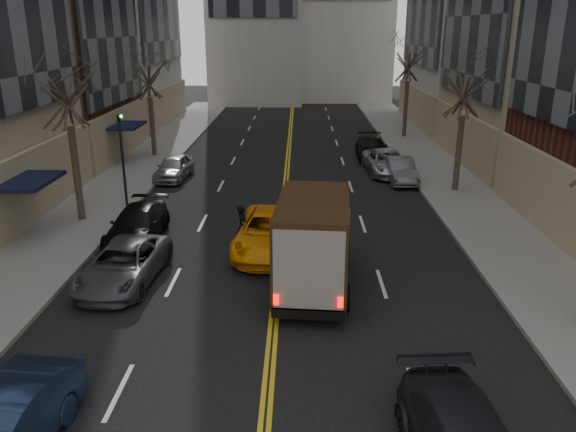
# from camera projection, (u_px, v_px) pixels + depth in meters

# --- Properties ---
(sidewalk_left) EXTENTS (4.00, 66.00, 0.15)m
(sidewalk_left) POSITION_uv_depth(u_px,v_px,m) (125.00, 179.00, 31.27)
(sidewalk_left) COLOR slate
(sidewalk_left) RESTS_ON ground
(sidewalk_right) EXTENTS (4.00, 66.00, 0.15)m
(sidewalk_right) POSITION_uv_depth(u_px,v_px,m) (449.00, 181.00, 30.94)
(sidewalk_right) COLOR slate
(sidewalk_right) RESTS_ON ground
(tree_lf_mid) EXTENTS (3.20, 3.20, 8.91)m
(tree_lf_mid) POSITION_uv_depth(u_px,v_px,m) (63.00, 67.00, 22.55)
(tree_lf_mid) COLOR #382D23
(tree_lf_mid) RESTS_ON sidewalk_left
(tree_lf_far) EXTENTS (3.20, 3.20, 8.12)m
(tree_lf_far) POSITION_uv_depth(u_px,v_px,m) (147.00, 62.00, 35.04)
(tree_lf_far) COLOR #382D23
(tree_lf_far) RESTS_ON sidewalk_left
(tree_rt_mid) EXTENTS (3.20, 3.20, 8.32)m
(tree_rt_mid) POSITION_uv_depth(u_px,v_px,m) (467.00, 70.00, 27.10)
(tree_rt_mid) COLOR #382D23
(tree_rt_mid) RESTS_ON sidewalk_right
(tree_rt_far) EXTENTS (3.20, 3.20, 9.11)m
(tree_rt_far) POSITION_uv_depth(u_px,v_px,m) (410.00, 47.00, 41.12)
(tree_rt_far) COLOR #382D23
(tree_rt_far) RESTS_ON sidewalk_right
(traffic_signal) EXTENTS (0.29, 0.26, 4.70)m
(traffic_signal) POSITION_uv_depth(u_px,v_px,m) (122.00, 150.00, 25.63)
(traffic_signal) COLOR black
(traffic_signal) RESTS_ON sidewalk_left
(ups_truck) EXTENTS (2.70, 5.90, 3.15)m
(ups_truck) POSITION_uv_depth(u_px,v_px,m) (314.00, 242.00, 18.03)
(ups_truck) COLOR black
(ups_truck) RESTS_ON ground
(taxi) EXTENTS (2.85, 5.55, 1.50)m
(taxi) POSITION_uv_depth(u_px,v_px,m) (271.00, 232.00, 21.31)
(taxi) COLOR #FF990A
(taxi) RESTS_ON ground
(pedestrian) EXTENTS (0.47, 0.67, 1.75)m
(pedestrian) POSITION_uv_depth(u_px,v_px,m) (243.00, 226.00, 21.55)
(pedestrian) COLOR black
(pedestrian) RESTS_ON ground
(parked_lf_c) EXTENTS (2.50, 4.84, 1.30)m
(parked_lf_c) POSITION_uv_depth(u_px,v_px,m) (124.00, 265.00, 18.64)
(parked_lf_c) COLOR #474B4E
(parked_lf_c) RESTS_ON ground
(parked_lf_d) EXTENTS (1.90, 4.57, 1.32)m
(parked_lf_d) POSITION_uv_depth(u_px,v_px,m) (137.00, 224.00, 22.39)
(parked_lf_d) COLOR black
(parked_lf_d) RESTS_ON ground
(parked_lf_e) EXTENTS (1.87, 4.04, 1.34)m
(parked_lf_e) POSITION_uv_depth(u_px,v_px,m) (174.00, 167.00, 31.43)
(parked_lf_e) COLOR #A1A3A9
(parked_lf_e) RESTS_ON ground
(parked_rt_a) EXTENTS (1.49, 4.00, 1.31)m
(parked_rt_a) POSITION_uv_depth(u_px,v_px,m) (400.00, 170.00, 30.85)
(parked_rt_a) COLOR #54595D
(parked_rt_a) RESTS_ON ground
(parked_rt_b) EXTENTS (2.55, 5.00, 1.35)m
(parked_rt_b) POSITION_uv_depth(u_px,v_px,m) (387.00, 162.00, 32.61)
(parked_rt_b) COLOR #AEB1B6
(parked_rt_b) RESTS_ON ground
(parked_rt_c) EXTENTS (2.06, 4.75, 1.36)m
(parked_rt_c) POSITION_uv_depth(u_px,v_px,m) (372.00, 148.00, 36.42)
(parked_rt_c) COLOR black
(parked_rt_c) RESTS_ON ground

